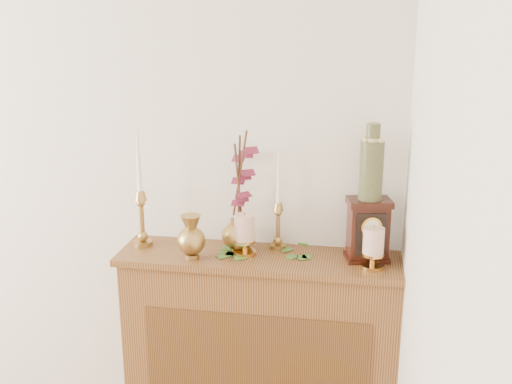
% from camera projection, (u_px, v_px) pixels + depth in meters
% --- Properties ---
extents(console_shelf, '(1.24, 0.34, 0.93)m').
position_uv_depth(console_shelf, '(260.00, 356.00, 2.72)').
color(console_shelf, brown).
rests_on(console_shelf, ground).
extents(candlestick_left, '(0.09, 0.09, 0.52)m').
position_uv_depth(candlestick_left, '(141.00, 209.00, 2.65)').
color(candlestick_left, '#B28D47').
rests_on(candlestick_left, console_shelf).
extents(candlestick_center, '(0.07, 0.07, 0.43)m').
position_uv_depth(candlestick_center, '(278.00, 218.00, 2.62)').
color(candlestick_center, '#B28D47').
rests_on(candlestick_center, console_shelf).
extents(bud_vase, '(0.12, 0.12, 0.19)m').
position_uv_depth(bud_vase, '(191.00, 237.00, 2.52)').
color(bud_vase, '#B28D47').
rests_on(bud_vase, console_shelf).
extents(ginger_jar, '(0.22, 0.24, 0.54)m').
position_uv_depth(ginger_jar, '(242.00, 195.00, 2.60)').
color(ginger_jar, '#B28D47').
rests_on(ginger_jar, console_shelf).
extents(pillar_candle_left, '(0.10, 0.10, 0.19)m').
position_uv_depth(pillar_candle_left, '(245.00, 233.00, 2.56)').
color(pillar_candle_left, '#C29244').
rests_on(pillar_candle_left, console_shelf).
extents(pillar_candle_right, '(0.10, 0.10, 0.19)m').
position_uv_depth(pillar_candle_right, '(373.00, 246.00, 2.42)').
color(pillar_candle_right, '#C29244').
rests_on(pillar_candle_right, console_shelf).
extents(ivy_garland, '(0.47, 0.18, 0.08)m').
position_uv_depth(ivy_garland, '(269.00, 253.00, 2.56)').
color(ivy_garland, '#406E29').
rests_on(ivy_garland, console_shelf).
extents(mantel_clock, '(0.20, 0.16, 0.27)m').
position_uv_depth(mantel_clock, '(368.00, 230.00, 2.50)').
color(mantel_clock, '#35100A').
rests_on(mantel_clock, console_shelf).
extents(ceramic_vase, '(0.10, 0.10, 0.31)m').
position_uv_depth(ceramic_vase, '(371.00, 166.00, 2.42)').
color(ceramic_vase, '#1A3527').
rests_on(ceramic_vase, mantel_clock).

